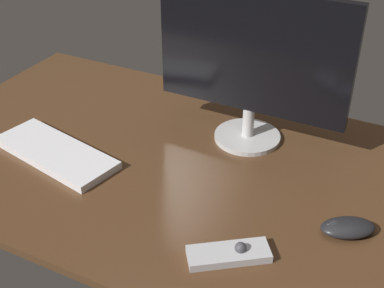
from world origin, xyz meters
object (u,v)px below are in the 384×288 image
object	(u,v)px
monitor	(252,62)
computer_mouse	(348,228)
media_remote	(230,254)
keyboard	(55,153)

from	to	relation	value
monitor	computer_mouse	bearing A→B (deg)	-37.53
media_remote	keyboard	bearing A→B (deg)	130.82
keyboard	media_remote	bearing A→B (deg)	-1.83
monitor	keyboard	bearing A→B (deg)	-143.45
monitor	media_remote	distance (cm)	49.87
monitor	keyboard	size ratio (longest dim) A/B	1.44
computer_mouse	monitor	bearing A→B (deg)	110.97
monitor	media_remote	world-z (taller)	monitor
monitor	media_remote	xyz separation A→B (cm)	(13.36, -43.01, -21.41)
monitor	media_remote	bearing A→B (deg)	-72.47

